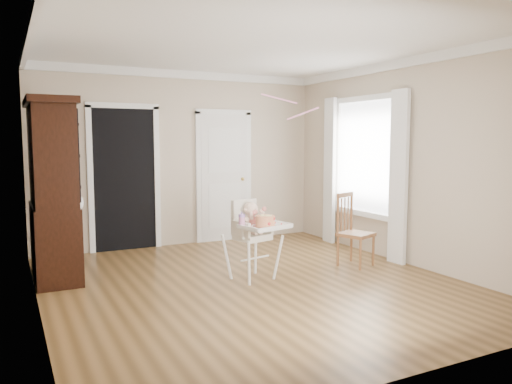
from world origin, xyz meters
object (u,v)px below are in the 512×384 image
sippy_cup (242,220)px  china_cabinet (53,190)px  high_chair (253,230)px  cake (265,221)px  dining_chair (354,232)px

sippy_cup → china_cabinet: bearing=146.4°
china_cabinet → sippy_cup: bearing=-33.6°
high_chair → cake: 0.30m
sippy_cup → china_cabinet: (-1.87, 1.24, 0.32)m
high_chair → cake: high_chair is taller
cake → sippy_cup: size_ratio=1.58×
cake → dining_chair: size_ratio=0.30×
high_chair → china_cabinet: size_ratio=0.45×
cake → high_chair: bearing=95.9°
sippy_cup → china_cabinet: china_cabinet is taller
china_cabinet → high_chair: bearing=-28.4°
high_chair → cake: (0.03, -0.27, 0.14)m
high_chair → china_cabinet: (-2.07, 1.12, 0.47)m
high_chair → dining_chair: 1.48m
sippy_cup → china_cabinet: 2.26m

